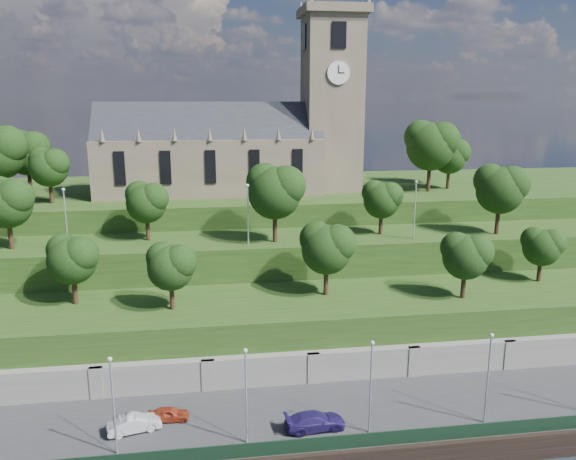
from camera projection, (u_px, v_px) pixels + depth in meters
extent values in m
cube|color=#2D2D30|center=(267.00, 427.00, 48.43)|extent=(160.00, 12.00, 2.00)
cube|color=black|center=(275.00, 448.00, 42.86)|extent=(160.00, 0.10, 1.20)
cube|color=slate|center=(261.00, 377.00, 53.86)|extent=(160.00, 2.00, 5.00)
cube|color=slate|center=(97.00, 393.00, 51.03)|extent=(1.20, 0.60, 5.00)
cube|color=slate|center=(208.00, 385.00, 52.41)|extent=(1.20, 0.60, 5.00)
cube|color=slate|center=(313.00, 378.00, 53.78)|extent=(1.20, 0.60, 5.00)
cube|color=slate|center=(413.00, 371.00, 55.16)|extent=(1.20, 0.60, 5.00)
cube|color=slate|center=(508.00, 364.00, 56.54)|extent=(1.20, 0.60, 5.00)
cube|color=#223D14|center=(255.00, 337.00, 59.30)|extent=(160.00, 12.00, 8.00)
cube|color=#223D14|center=(247.00, 285.00, 69.43)|extent=(160.00, 10.00, 12.00)
cube|color=#223D14|center=(238.00, 234.00, 89.31)|extent=(160.00, 32.00, 15.00)
cube|color=brown|center=(210.00, 165.00, 82.25)|extent=(32.00, 12.00, 8.00)
cube|color=#212328|center=(210.00, 138.00, 81.32)|extent=(32.00, 10.18, 10.18)
cone|color=brown|center=(102.00, 135.00, 73.41)|extent=(0.70, 0.70, 1.80)
cone|color=brown|center=(138.00, 135.00, 74.05)|extent=(0.70, 0.70, 1.80)
cone|color=brown|center=(174.00, 134.00, 74.69)|extent=(0.70, 0.70, 1.80)
cone|color=brown|center=(210.00, 134.00, 75.33)|extent=(0.70, 0.70, 1.80)
cone|color=brown|center=(244.00, 134.00, 75.98)|extent=(0.70, 0.70, 1.80)
cone|color=brown|center=(278.00, 133.00, 76.62)|extent=(0.70, 0.70, 1.80)
cone|color=brown|center=(312.00, 133.00, 77.26)|extent=(0.70, 0.70, 1.80)
cube|color=black|center=(120.00, 168.00, 74.62)|extent=(1.40, 0.25, 4.50)
cube|color=black|center=(166.00, 167.00, 75.45)|extent=(1.40, 0.25, 4.50)
cube|color=black|center=(211.00, 167.00, 76.27)|extent=(1.40, 0.25, 4.50)
cube|color=black|center=(255.00, 166.00, 77.10)|extent=(1.40, 0.25, 4.50)
cube|color=black|center=(298.00, 165.00, 77.93)|extent=(1.40, 0.25, 4.50)
cube|color=brown|center=(331.00, 106.00, 82.76)|extent=(8.00, 8.00, 25.00)
cube|color=brown|center=(333.00, 11.00, 79.73)|extent=(9.20, 9.20, 1.20)
cone|color=brown|center=(301.00, 6.00, 82.76)|extent=(0.80, 0.80, 1.60)
cone|color=brown|center=(354.00, 7.00, 83.86)|extent=(0.80, 0.80, 1.60)
cube|color=black|center=(339.00, 35.00, 76.63)|extent=(2.00, 0.25, 3.50)
cube|color=black|center=(327.00, 41.00, 84.49)|extent=(2.00, 0.25, 3.50)
cube|color=black|center=(305.00, 37.00, 80.00)|extent=(0.25, 2.00, 3.50)
cube|color=black|center=(360.00, 38.00, 81.12)|extent=(0.25, 2.00, 3.50)
cylinder|color=white|center=(338.00, 73.00, 77.75)|extent=(3.20, 0.30, 3.20)
cylinder|color=white|center=(359.00, 74.00, 82.29)|extent=(0.30, 3.20, 3.20)
cube|color=black|center=(339.00, 69.00, 77.46)|extent=(0.12, 0.05, 1.10)
cube|color=black|center=(342.00, 73.00, 77.63)|extent=(0.80, 0.05, 0.12)
cylinder|color=black|center=(75.00, 289.00, 57.41)|extent=(0.50, 0.50, 3.16)
sphere|color=black|center=(72.00, 260.00, 56.71)|extent=(4.92, 4.92, 4.92)
sphere|color=black|center=(80.00, 254.00, 56.20)|extent=(3.69, 3.69, 3.69)
sphere|color=black|center=(64.00, 250.00, 56.95)|extent=(3.44, 3.44, 3.44)
cylinder|color=black|center=(172.00, 295.00, 55.92)|extent=(0.49, 0.49, 2.96)
sphere|color=black|center=(171.00, 268.00, 55.26)|extent=(4.60, 4.60, 4.60)
sphere|color=black|center=(180.00, 262.00, 54.78)|extent=(3.45, 3.45, 3.45)
sphere|color=black|center=(162.00, 258.00, 55.49)|extent=(3.22, 3.22, 3.22)
cylinder|color=black|center=(326.00, 279.00, 60.01)|extent=(0.51, 0.51, 3.43)
sphere|color=black|center=(326.00, 250.00, 59.24)|extent=(5.33, 5.33, 5.33)
sphere|color=black|center=(338.00, 243.00, 58.69)|extent=(4.00, 4.00, 4.00)
sphere|color=black|center=(317.00, 239.00, 59.51)|extent=(3.73, 3.73, 3.73)
cylinder|color=black|center=(463.00, 284.00, 59.11)|extent=(0.50, 0.50, 3.04)
sphere|color=black|center=(465.00, 257.00, 58.43)|extent=(4.73, 4.73, 4.73)
sphere|color=black|center=(477.00, 252.00, 57.94)|extent=(3.55, 3.55, 3.55)
sphere|color=black|center=(456.00, 247.00, 58.67)|extent=(3.31, 3.31, 3.31)
cylinder|color=black|center=(539.00, 270.00, 64.53)|extent=(0.48, 0.48, 2.73)
sphere|color=black|center=(542.00, 248.00, 63.92)|extent=(4.25, 4.25, 4.25)
sphere|color=black|center=(552.00, 243.00, 63.48)|extent=(3.19, 3.19, 3.19)
sphere|color=black|center=(534.00, 239.00, 64.14)|extent=(2.97, 2.97, 2.97)
cylinder|color=black|center=(10.00, 234.00, 63.01)|extent=(0.52, 0.52, 3.54)
sphere|color=black|center=(7.00, 204.00, 62.21)|extent=(5.51, 5.51, 5.51)
sphere|color=black|center=(15.00, 197.00, 61.64)|extent=(4.13, 4.13, 4.13)
cylinder|color=black|center=(148.00, 228.00, 67.04)|extent=(0.50, 0.50, 3.05)
sphere|color=black|center=(146.00, 203.00, 66.35)|extent=(4.75, 4.75, 4.75)
sphere|color=black|center=(154.00, 198.00, 65.86)|extent=(3.56, 3.56, 3.56)
sphere|color=black|center=(139.00, 195.00, 66.59)|extent=(3.33, 3.33, 3.33)
cylinder|color=black|center=(275.00, 225.00, 66.10)|extent=(0.54, 0.54, 4.00)
sphere|color=black|center=(275.00, 193.00, 65.20)|extent=(6.23, 6.23, 6.23)
sphere|color=black|center=(286.00, 185.00, 64.56)|extent=(4.67, 4.67, 4.67)
sphere|color=black|center=(265.00, 181.00, 65.51)|extent=(4.36, 4.36, 4.36)
cylinder|color=black|center=(381.00, 223.00, 70.02)|extent=(0.49, 0.49, 2.90)
sphere|color=black|center=(382.00, 200.00, 69.37)|extent=(4.52, 4.52, 4.52)
sphere|color=black|center=(390.00, 196.00, 68.90)|extent=(3.39, 3.39, 3.39)
sphere|color=black|center=(374.00, 193.00, 69.59)|extent=(3.16, 3.16, 3.16)
cylinder|color=black|center=(498.00, 219.00, 69.98)|extent=(0.53, 0.53, 3.77)
sphere|color=black|center=(500.00, 190.00, 69.14)|extent=(5.86, 5.86, 5.86)
sphere|color=black|center=(512.00, 184.00, 68.53)|extent=(4.39, 4.39, 4.39)
sphere|color=black|center=(490.00, 180.00, 69.43)|extent=(4.10, 4.10, 4.10)
cylinder|color=black|center=(3.00, 185.00, 75.00)|extent=(0.56, 0.56, 4.46)
sphere|color=black|center=(7.00, 145.00, 73.28)|extent=(5.20, 5.20, 5.20)
cylinder|color=black|center=(30.00, 180.00, 81.07)|extent=(0.54, 0.54, 3.96)
sphere|color=black|center=(27.00, 154.00, 80.18)|extent=(6.17, 6.17, 6.17)
sphere|color=black|center=(34.00, 148.00, 79.54)|extent=(4.62, 4.62, 4.62)
sphere|color=black|center=(20.00, 145.00, 80.49)|extent=(4.32, 4.32, 4.32)
cylinder|color=black|center=(51.00, 191.00, 74.13)|extent=(0.50, 0.50, 3.18)
sphere|color=black|center=(49.00, 168.00, 73.42)|extent=(4.95, 4.95, 4.95)
sphere|color=black|center=(55.00, 163.00, 72.91)|extent=(3.71, 3.71, 3.71)
sphere|color=black|center=(42.00, 160.00, 73.67)|extent=(3.46, 3.46, 3.46)
cylinder|color=black|center=(429.00, 176.00, 83.21)|extent=(0.56, 0.56, 4.52)
sphere|color=black|center=(431.00, 147.00, 82.20)|extent=(7.03, 7.03, 7.03)
sphere|color=black|center=(442.00, 140.00, 81.47)|extent=(5.27, 5.27, 5.27)
sphere|color=black|center=(421.00, 137.00, 82.55)|extent=(4.92, 4.92, 4.92)
cylinder|color=black|center=(430.00, 171.00, 91.46)|extent=(0.53, 0.53, 3.84)
sphere|color=black|center=(431.00, 148.00, 90.60)|extent=(5.98, 5.98, 5.98)
sphere|color=black|center=(440.00, 143.00, 89.98)|extent=(4.48, 4.48, 4.48)
sphere|color=black|center=(423.00, 141.00, 90.90)|extent=(4.18, 4.18, 4.18)
cylinder|color=black|center=(448.00, 178.00, 85.82)|extent=(0.51, 0.51, 3.34)
sphere|color=black|center=(450.00, 157.00, 85.07)|extent=(5.19, 5.19, 5.19)
sphere|color=black|center=(458.00, 152.00, 84.53)|extent=(3.89, 3.89, 3.89)
sphere|color=black|center=(443.00, 150.00, 85.33)|extent=(3.63, 3.63, 3.63)
cylinder|color=#B2B2B7|center=(114.00, 408.00, 42.28)|extent=(0.16, 0.16, 7.78)
sphere|color=silver|center=(110.00, 359.00, 41.35)|extent=(0.36, 0.36, 0.36)
cylinder|color=#B2B2B7|center=(246.00, 398.00, 43.66)|extent=(0.16, 0.16, 7.78)
sphere|color=silver|center=(245.00, 351.00, 42.73)|extent=(0.36, 0.36, 0.36)
cylinder|color=#B2B2B7|center=(371.00, 389.00, 45.03)|extent=(0.16, 0.16, 7.78)
sphere|color=silver|center=(372.00, 343.00, 44.11)|extent=(0.36, 0.36, 0.36)
cylinder|color=#B2B2B7|center=(488.00, 380.00, 46.41)|extent=(0.16, 0.16, 7.78)
sphere|color=silver|center=(492.00, 335.00, 45.48)|extent=(0.36, 0.36, 0.36)
cylinder|color=#B2B2B7|center=(66.00, 221.00, 61.61)|extent=(0.16, 0.16, 6.85)
sphere|color=silver|center=(63.00, 189.00, 60.79)|extent=(0.36, 0.36, 0.36)
cylinder|color=#B2B2B7|center=(248.00, 216.00, 64.36)|extent=(0.16, 0.16, 6.85)
sphere|color=silver|center=(247.00, 185.00, 63.54)|extent=(0.36, 0.36, 0.36)
cylinder|color=#B2B2B7|center=(415.00, 211.00, 67.11)|extent=(0.16, 0.16, 6.85)
sphere|color=silver|center=(416.00, 182.00, 66.29)|extent=(0.36, 0.36, 0.36)
imported|color=#993019|center=(168.00, 414.00, 47.46)|extent=(3.48, 1.46, 1.18)
imported|color=#ADAEB2|center=(134.00, 423.00, 45.89)|extent=(4.57, 2.55, 1.43)
imported|color=#231855|center=(315.00, 421.00, 46.20)|extent=(5.18, 2.43, 1.46)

